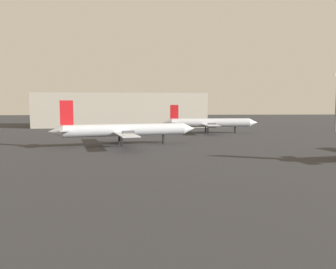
% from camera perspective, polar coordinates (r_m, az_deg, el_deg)
% --- Properties ---
extents(airplane_distant, '(30.92, 23.69, 9.45)m').
position_cam_1_polar(airplane_distant, '(66.66, -7.89, 0.81)').
color(airplane_distant, silver).
rests_on(airplane_distant, ground_plane).
extents(airplane_far_left, '(30.01, 19.58, 8.72)m').
position_cam_1_polar(airplane_far_left, '(96.98, 7.64, 2.13)').
color(airplane_far_left, silver).
rests_on(airplane_far_left, ground_plane).
extents(light_mast_right, '(2.40, 0.50, 18.89)m').
position_cam_1_polar(light_mast_right, '(116.06, 28.42, 5.74)').
color(light_mast_right, slate).
rests_on(light_mast_right, ground_plane).
extents(terminal_building, '(66.97, 26.15, 13.45)m').
position_cam_1_polar(terminal_building, '(132.90, -8.24, 4.44)').
color(terminal_building, beige).
rests_on(terminal_building, ground_plane).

